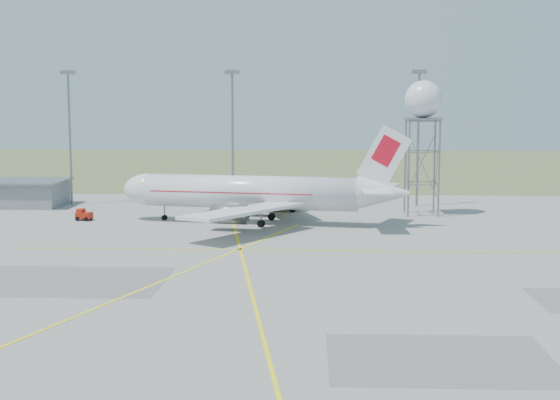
{
  "coord_description": "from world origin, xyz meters",
  "views": [
    {
      "loc": [
        1.89,
        -52.03,
        15.94
      ],
      "look_at": [
        -1.76,
        40.0,
        4.16
      ],
      "focal_mm": 50.0,
      "sensor_mm": 36.0,
      "label": 1
    }
  ],
  "objects_px": {
    "fire_truck": "(274,201)",
    "baggage_tug": "(84,216)",
    "radar_tower": "(422,140)",
    "airliner_main": "(255,193)"
  },
  "relations": [
    {
      "from": "fire_truck",
      "to": "baggage_tug",
      "type": "distance_m",
      "value": 26.94
    },
    {
      "from": "radar_tower",
      "to": "baggage_tug",
      "type": "relative_size",
      "value": 8.37
    },
    {
      "from": "airliner_main",
      "to": "fire_truck",
      "type": "height_order",
      "value": "airliner_main"
    },
    {
      "from": "baggage_tug",
      "to": "airliner_main",
      "type": "bearing_deg",
      "value": 7.03
    },
    {
      "from": "fire_truck",
      "to": "baggage_tug",
      "type": "bearing_deg",
      "value": -163.57
    },
    {
      "from": "airliner_main",
      "to": "radar_tower",
      "type": "xyz_separation_m",
      "value": [
        22.73,
        8.73,
        6.51
      ]
    },
    {
      "from": "radar_tower",
      "to": "fire_truck",
      "type": "bearing_deg",
      "value": 172.3
    },
    {
      "from": "airliner_main",
      "to": "fire_truck",
      "type": "bearing_deg",
      "value": -89.49
    },
    {
      "from": "airliner_main",
      "to": "baggage_tug",
      "type": "xyz_separation_m",
      "value": [
        -23.15,
        1.65,
        -3.4
      ]
    },
    {
      "from": "airliner_main",
      "to": "fire_truck",
      "type": "relative_size",
      "value": 4.67
    }
  ]
}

